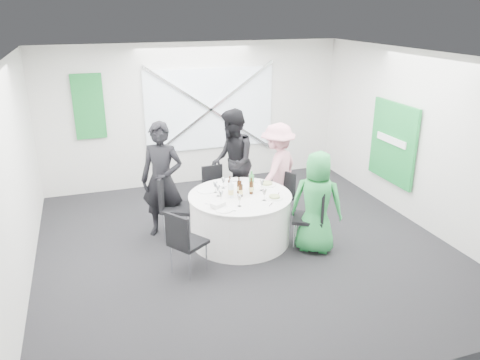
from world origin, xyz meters
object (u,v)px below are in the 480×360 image
object	(u,v)px
chair_front_right	(315,213)
person_man_back_left	(162,180)
chair_front_left	(184,239)
person_woman_green	(317,203)
person_man_back	(232,162)
chair_back_left	(172,201)
person_woman_pink	(277,170)
green_water_bottle	(251,183)
banquet_table	(240,218)
clear_water_bottle	(231,191)
chair_back_right	(282,193)
chair_back	(215,187)

from	to	relation	value
chair_front_right	person_man_back_left	bearing A→B (deg)	-88.95
chair_front_left	person_woman_green	distance (m)	1.99
person_man_back	person_woman_green	bearing A→B (deg)	34.64
chair_back_left	person_woman_pink	world-z (taller)	person_woman_pink
chair_back_left	green_water_bottle	size ratio (longest dim) A/B	3.33
chair_front_right	person_man_back_left	xyz separation A→B (m)	(-2.03, 1.16, 0.35)
banquet_table	green_water_bottle	bearing A→B (deg)	30.26
chair_front_right	clear_water_bottle	world-z (taller)	clear_water_bottle
chair_back_right	chair_front_right	distance (m)	1.08
chair_front_right	green_water_bottle	xyz separation A→B (m)	(-0.74, 0.71, 0.31)
chair_front_left	person_man_back_left	xyz separation A→B (m)	(-0.04, 1.29, 0.38)
person_woman_green	chair_back_left	bearing A→B (deg)	4.29
person_man_back_left	person_woman_pink	xyz separation A→B (m)	(1.99, 0.17, -0.11)
chair_front_right	chair_front_left	bearing A→B (deg)	-55.47
chair_front_right	chair_back_right	bearing A→B (deg)	-146.81
person_man_back_left	person_woman_green	bearing A→B (deg)	-2.47
chair_back	chair_back_right	world-z (taller)	chair_back
chair_back	person_man_back_left	size ratio (longest dim) A/B	0.47
person_man_back	person_woman_green	xyz separation A→B (m)	(0.73, -1.73, -0.15)
chair_front_left	person_man_back	bearing A→B (deg)	-69.48
chair_front_right	person_woman_pink	size ratio (longest dim) A/B	0.60
chair_back_left	person_woman_pink	size ratio (longest dim) A/B	0.63
person_man_back	chair_back_left	bearing A→B (deg)	-49.72
chair_back	person_woman_pink	size ratio (longest dim) A/B	0.53
chair_front_right	person_woman_pink	xyz separation A→B (m)	(-0.04, 1.33, 0.24)
chair_back	person_woman_green	world-z (taller)	person_woman_green
green_water_bottle	chair_back	bearing A→B (deg)	109.42
banquet_table	green_water_bottle	xyz separation A→B (m)	(0.23, 0.13, 0.50)
chair_back	banquet_table	bearing A→B (deg)	-90.00
person_man_back_left	green_water_bottle	size ratio (longest dim) A/B	5.96
chair_back_left	chair_front_left	size ratio (longest dim) A/B	1.11
chair_front_left	person_woman_pink	world-z (taller)	person_woman_pink
chair_front_right	person_man_back	xyz separation A→B (m)	(-0.74, 1.66, 0.35)
chair_back_right	banquet_table	bearing A→B (deg)	-90.00
clear_water_bottle	person_woman_green	bearing A→B (deg)	-27.75
person_woman_pink	chair_back	bearing A→B (deg)	-56.54
chair_front_right	clear_water_bottle	size ratio (longest dim) A/B	3.40
chair_back_right	chair_front_left	distance (m)	2.29
banquet_table	chair_back_left	distance (m)	1.08
chair_back_right	person_woman_green	world-z (taller)	person_woman_green
chair_back_left	chair_back_right	bearing A→B (deg)	-63.53
chair_back	person_woman_pink	xyz separation A→B (m)	(1.03, -0.32, 0.31)
person_man_back	clear_water_bottle	bearing A→B (deg)	-6.94
chair_front_right	person_woman_green	world-z (taller)	person_woman_green
chair_back	green_water_bottle	distance (m)	1.07
person_woman_green	chair_back	bearing A→B (deg)	-24.57
person_woman_pink	green_water_bottle	bearing A→B (deg)	2.55
banquet_table	green_water_bottle	distance (m)	0.57
person_woman_green	chair_front_left	bearing A→B (deg)	35.72
chair_back_left	chair_back_right	distance (m)	1.89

